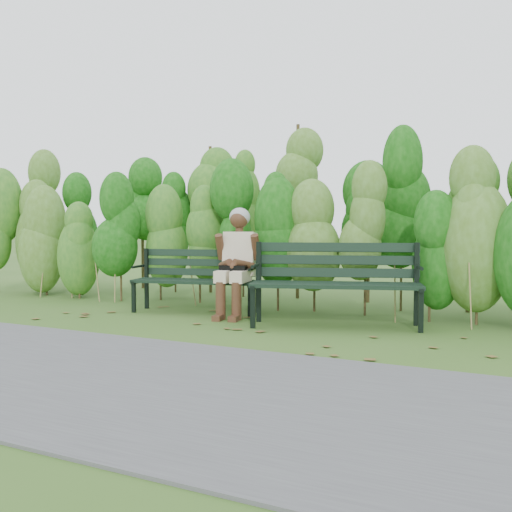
% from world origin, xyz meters
% --- Properties ---
extents(ground, '(80.00, 80.00, 0.00)m').
position_xyz_m(ground, '(0.00, 0.00, 0.00)').
color(ground, '#365D1D').
extents(footpath, '(60.00, 2.50, 0.01)m').
position_xyz_m(footpath, '(0.00, -2.20, 0.01)').
color(footpath, '#474749').
rests_on(footpath, ground).
extents(hedge_band, '(11.04, 1.67, 2.42)m').
position_xyz_m(hedge_band, '(0.00, 1.86, 1.26)').
color(hedge_band, '#47381E').
rests_on(hedge_band, ground).
extents(leaf_litter, '(5.79, 2.20, 0.01)m').
position_xyz_m(leaf_litter, '(0.30, -0.10, 0.00)').
color(leaf_litter, brown).
rests_on(leaf_litter, ground).
extents(bench_left, '(1.64, 0.84, 0.78)m').
position_xyz_m(bench_left, '(-1.07, 0.84, 0.46)').
color(bench_left, black).
rests_on(bench_left, ground).
extents(bench_right, '(1.89, 1.12, 0.90)m').
position_xyz_m(bench_right, '(0.81, 0.66, 0.53)').
color(bench_right, black).
rests_on(bench_right, ground).
extents(seated_woman, '(0.58, 0.85, 1.30)m').
position_xyz_m(seated_woman, '(-0.49, 0.80, 0.71)').
color(seated_woman, beige).
rests_on(seated_woman, ground).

